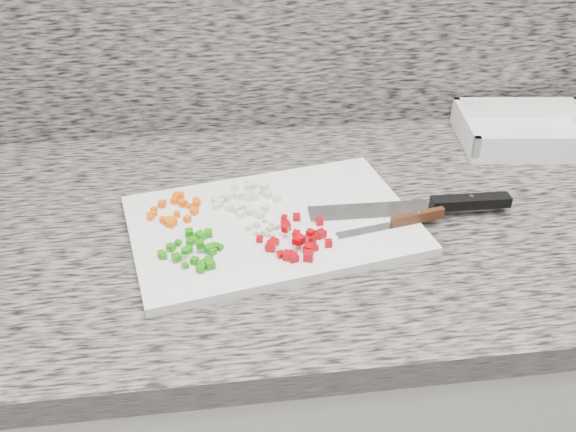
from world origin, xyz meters
The scene contains 11 objects.
cabinet centered at (0.00, 1.44, 0.43)m, with size 3.92×0.62×0.86m, color silver.
countertop centered at (0.00, 1.44, 0.88)m, with size 3.96×0.64×0.04m, color slate.
cutting_board centered at (-0.11, 1.40, 0.91)m, with size 0.41×0.27×0.01m, color white.
carrot_pile centered at (-0.25, 1.44, 0.92)m, with size 0.08×0.09×0.01m.
onion_pile centered at (-0.14, 1.46, 0.92)m, with size 0.10×0.11×0.01m.
green_pepper_pile centered at (-0.22, 1.34, 0.92)m, with size 0.09×0.09×0.02m.
red_pepper_pile centered at (-0.08, 1.34, 0.92)m, with size 0.10×0.11×0.02m.
garlic_pile centered at (-0.12, 1.38, 0.92)m, with size 0.05×0.05×0.01m.
chef_knife centered at (0.14, 1.41, 0.92)m, with size 0.31×0.05×0.02m.
paring_knife centered at (0.08, 1.37, 0.92)m, with size 0.17×0.04×0.02m.
tray centered at (0.38, 1.62, 0.92)m, with size 0.26×0.20×0.05m.
Camera 1 is at (-0.19, 0.64, 1.44)m, focal length 40.00 mm.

